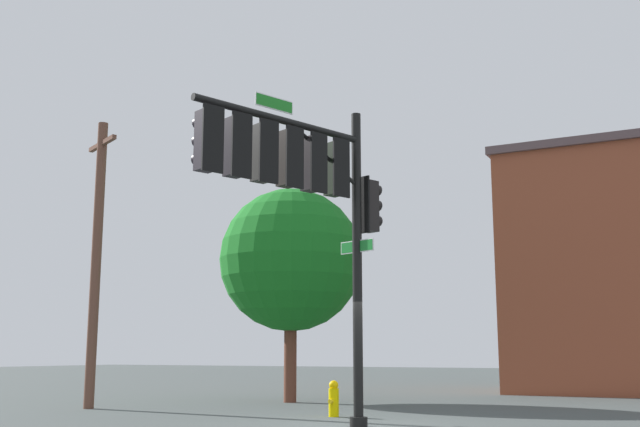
% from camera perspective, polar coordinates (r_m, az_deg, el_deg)
% --- Properties ---
extents(ground_plane, '(120.00, 120.00, 0.00)m').
position_cam_1_polar(ground_plane, '(16.00, 2.88, -15.53)').
color(ground_plane, '#3F4645').
extents(signal_pole_assembly, '(4.61, 2.10, 6.53)m').
position_cam_1_polar(signal_pole_assembly, '(15.24, -1.45, 2.42)').
color(signal_pole_assembly, black).
rests_on(signal_pole_assembly, ground_plane).
extents(utility_pole, '(0.91, 1.67, 7.89)m').
position_cam_1_polar(utility_pole, '(22.07, -16.24, -3.05)').
color(utility_pole, brown).
rests_on(utility_pole, ground_plane).
extents(fire_hydrant, '(0.33, 0.24, 0.83)m').
position_cam_1_polar(fire_hydrant, '(18.42, 1.02, -13.56)').
color(fire_hydrant, '#DBC200').
rests_on(fire_hydrant, ground_plane).
extents(tree_near, '(4.41, 4.41, 6.51)m').
position_cam_1_polar(tree_near, '(23.83, -2.17, -3.46)').
color(tree_near, brown).
rests_on(tree_near, ground_plane).
extents(brick_building, '(7.11, 8.01, 9.00)m').
position_cam_1_polar(brick_building, '(31.29, 21.26, -3.99)').
color(brick_building, brown).
rests_on(brick_building, ground_plane).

